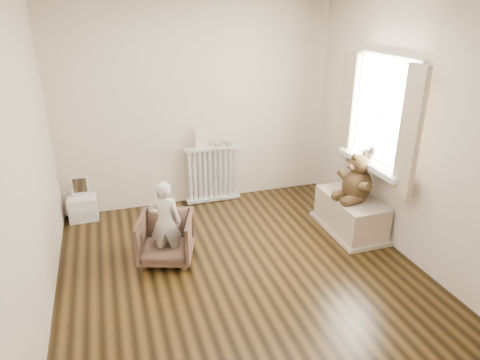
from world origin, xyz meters
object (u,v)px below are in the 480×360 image
object	(u,v)px
radiator	(213,175)
teddy_bear	(358,180)
armchair	(166,238)
toy_vanity	(82,199)
toy_bench	(350,215)
child	(165,222)
plush_cat	(369,151)

from	to	relation	value
radiator	teddy_bear	size ratio (longest dim) A/B	1.39
radiator	armchair	distance (m)	1.53
toy_vanity	teddy_bear	bearing A→B (deg)	-23.34
radiator	toy_bench	distance (m)	1.90
radiator	child	world-z (taller)	child
toy_bench	child	bearing A→B (deg)	-179.50
radiator	teddy_bear	world-z (taller)	teddy_bear
toy_vanity	plush_cat	distance (m)	3.54
toy_vanity	teddy_bear	xyz separation A→B (m)	(3.08, -1.33, 0.40)
toy_bench	plush_cat	xyz separation A→B (m)	(0.14, -0.03, 0.80)
plush_cat	radiator	bearing A→B (deg)	140.68
armchair	radiator	bearing A→B (deg)	74.40
armchair	toy_bench	bearing A→B (deg)	17.04
teddy_bear	plush_cat	size ratio (longest dim) A/B	2.54
child	toy_bench	distance (m)	2.22
armchair	toy_bench	xyz separation A→B (m)	(2.21, -0.03, -0.05)
child	toy_bench	bearing A→B (deg)	-161.66
teddy_bear	toy_vanity	bearing A→B (deg)	148.59
armchair	plush_cat	world-z (taller)	plush_cat
toy_vanity	child	bearing A→B (deg)	-56.18
radiator	toy_vanity	size ratio (longest dim) A/B	1.43
radiator	plush_cat	distance (m)	2.10
teddy_bear	radiator	bearing A→B (deg)	127.27
toy_bench	teddy_bear	bearing A→B (deg)	-82.71
child	plush_cat	world-z (taller)	plush_cat
child	toy_bench	world-z (taller)	child
toy_bench	armchair	bearing A→B (deg)	179.20
child	teddy_bear	size ratio (longest dim) A/B	1.61
armchair	toy_bench	size ratio (longest dim) A/B	0.61
toy_vanity	child	world-z (taller)	child
teddy_bear	child	bearing A→B (deg)	170.96
radiator	toy_vanity	distance (m)	1.71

